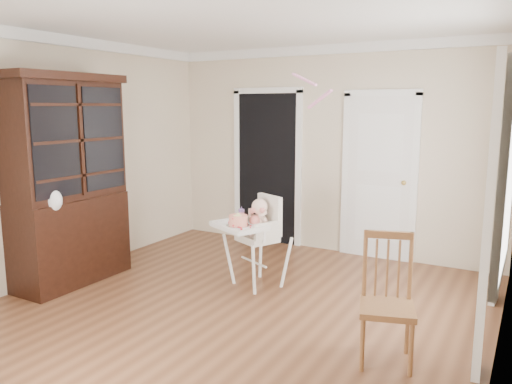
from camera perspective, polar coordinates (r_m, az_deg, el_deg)
The scene contains 16 objects.
floor at distance 4.81m, azimuth -3.38°, elevation -13.82°, with size 5.00×5.00×0.00m, color brown.
ceiling at distance 4.48m, azimuth -3.75°, elevation 19.72°, with size 5.00×5.00×0.00m, color white.
wall_back at distance 6.67m, azimuth 8.22°, elevation 4.74°, with size 4.50×4.50×0.00m, color beige.
wall_left at distance 5.97m, azimuth -22.04°, elevation 3.54°, with size 5.00×5.00×0.00m, color beige.
wall_right at distance 3.75m, azimuth 26.71°, elevation -0.11°, with size 5.00×5.00×0.00m, color beige.
crown_molding at distance 4.47m, azimuth -3.74°, elevation 18.96°, with size 4.50×5.00×0.12m, color white, non-canonical shape.
doorway at distance 7.06m, azimuth 1.29°, elevation 3.14°, with size 1.06×0.05×2.22m.
closet_door at distance 6.47m, azimuth 13.86°, elevation 1.49°, with size 0.96×0.09×2.13m.
window_right at distance 4.55m, azimuth 26.28°, elevation 0.69°, with size 0.13×1.84×2.30m.
high_chair at distance 5.34m, azimuth 0.11°, elevation -4.37°, with size 0.81×0.88×1.00m.
baby at distance 5.33m, azimuth 0.34°, elevation -2.98°, with size 0.25×0.28×0.41m.
cake at distance 5.19m, azimuth -2.05°, elevation -3.27°, with size 0.25×0.25×0.12m.
sippy_cup at distance 5.42m, azimuth -1.68°, elevation -2.59°, with size 0.07×0.07×0.16m.
china_cabinet at distance 5.75m, azimuth -20.75°, elevation 1.24°, with size 0.60×1.34×2.27m.
dining_chair at distance 3.98m, azimuth 14.73°, elevation -12.22°, with size 0.50×0.50×0.98m.
streamer at distance 5.05m, azimuth 5.51°, elevation 12.71°, with size 0.03×0.50×0.02m, color pink, non-canonical shape.
Camera 1 is at (2.40, -3.70, 1.93)m, focal length 35.00 mm.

